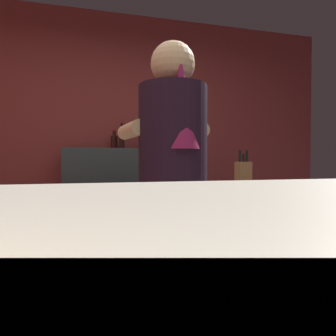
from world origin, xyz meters
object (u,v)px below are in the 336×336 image
(chefs_knife, at_px, (197,192))
(bottle_olive_oil, at_px, (122,138))
(bottle_vinegar, at_px, (143,142))
(bartender, at_px, (173,185))
(knife_block, at_px, (243,175))
(bottle_soy, at_px, (114,142))
(mixing_bowl, at_px, (92,192))

(chefs_knife, height_order, bottle_olive_oil, bottle_olive_oil)
(bottle_vinegar, height_order, bottle_olive_oil, bottle_olive_oil)
(bartender, bearing_deg, bottle_vinegar, -11.75)
(knife_block, relative_size, bottle_soy, 1.41)
(knife_block, distance_m, chefs_knife, 0.44)
(bartender, distance_m, chefs_knife, 0.50)
(bottle_olive_oil, bearing_deg, mixing_bowl, -104.43)
(bottle_vinegar, bearing_deg, bartender, -95.65)
(mixing_bowl, bearing_deg, bartender, -44.64)
(bartender, height_order, mixing_bowl, bartender)
(mixing_bowl, height_order, bottle_soy, bottle_soy)
(bartender, xyz_separation_m, bottle_soy, (-0.13, 1.78, 0.32))
(knife_block, relative_size, bottle_olive_oil, 1.07)
(bartender, height_order, knife_block, bartender)
(knife_block, height_order, chefs_knife, knife_block)
(bottle_vinegar, bearing_deg, knife_block, -66.79)
(bottle_vinegar, bearing_deg, chefs_knife, -85.33)
(mixing_bowl, bearing_deg, bottle_soy, 79.47)
(chefs_knife, height_order, bottle_soy, bottle_soy)
(knife_block, bearing_deg, bottle_soy, 123.01)
(chefs_knife, distance_m, bottle_olive_oil, 1.35)
(bottle_olive_oil, bearing_deg, bottle_soy, 114.23)
(mixing_bowl, height_order, bottle_vinegar, bottle_vinegar)
(bottle_vinegar, bearing_deg, mixing_bowl, -112.51)
(chefs_knife, xyz_separation_m, bottle_olive_oil, (-0.34, 1.24, 0.43))
(bottle_vinegar, bearing_deg, bottle_olive_oil, -159.34)
(bartender, distance_m, bottle_olive_oil, 1.68)
(mixing_bowl, xyz_separation_m, bottle_soy, (0.26, 1.40, 0.38))
(knife_block, xyz_separation_m, chefs_knife, (-0.40, -0.13, -0.10))
(mixing_bowl, xyz_separation_m, bottle_olive_oil, (0.32, 1.26, 0.41))
(mixing_bowl, distance_m, bottle_vinegar, 1.51)
(chefs_knife, height_order, bottle_vinegar, bottle_vinegar)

